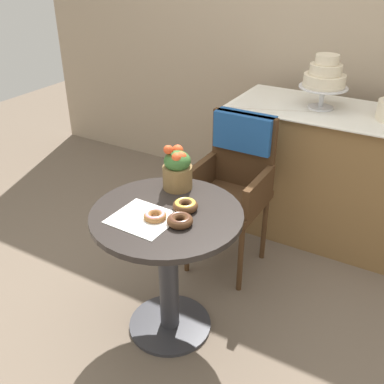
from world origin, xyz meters
name	(u,v)px	position (x,y,z in m)	size (l,w,h in m)	color
ground_plane	(170,325)	(0.00, 0.00, 0.00)	(8.00, 8.00, 0.00)	#6B5B4C
back_wall	(306,18)	(0.00, 1.85, 1.35)	(4.80, 0.10, 2.70)	tan
cafe_table	(168,249)	(0.00, 0.00, 0.51)	(0.72, 0.72, 0.72)	#282321
wicker_chair	(236,169)	(0.02, 0.73, 0.64)	(0.42, 0.45, 0.95)	#472D19
paper_napkin	(143,218)	(-0.06, -0.10, 0.72)	(0.28, 0.25, 0.00)	white
donut_front	(155,215)	(-0.01, -0.07, 0.74)	(0.10, 0.10, 0.03)	#936033
donut_mid	(185,205)	(0.06, 0.06, 0.74)	(0.12, 0.12, 0.04)	#4C2D19
donut_side	(180,220)	(0.11, -0.06, 0.74)	(0.12, 0.12, 0.04)	#4C2D19
flower_vase	(177,168)	(-0.08, 0.23, 0.83)	(0.15, 0.15, 0.24)	brown
display_counter	(345,179)	(0.55, 1.30, 0.45)	(1.56, 0.62, 0.90)	olive
tiered_cake_stand	(325,77)	(0.32, 1.30, 1.10)	(0.30, 0.30, 0.33)	silver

